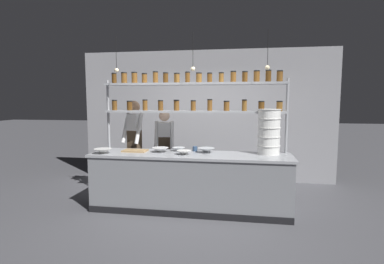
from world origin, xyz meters
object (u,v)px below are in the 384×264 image
(spice_shelf_unit, at_px, (193,98))
(prep_bowl_center_back, at_px, (184,152))
(container_stack, at_px, (269,132))
(prep_bowl_far_left, at_px, (179,149))
(chef_center, at_px, (165,147))
(cutting_board, at_px, (135,151))
(chef_left, at_px, (134,141))
(prep_bowl_near_left, at_px, (206,150))
(prep_bowl_near_right, at_px, (103,151))
(prep_bowl_center_front, at_px, (160,150))
(serving_cup_front, at_px, (195,149))

(spice_shelf_unit, distance_m, prep_bowl_center_back, 0.96)
(spice_shelf_unit, bearing_deg, container_stack, -6.84)
(spice_shelf_unit, distance_m, prep_bowl_far_left, 0.90)
(chef_center, distance_m, prep_bowl_center_back, 1.00)
(container_stack, distance_m, cutting_board, 2.22)
(chef_center, bearing_deg, prep_bowl_far_left, -63.33)
(chef_left, bearing_deg, prep_bowl_near_left, -2.86)
(container_stack, height_order, prep_bowl_near_right, container_stack)
(spice_shelf_unit, xyz_separation_m, chef_left, (-1.15, 0.26, -0.78))
(container_stack, relative_size, prep_bowl_center_front, 2.61)
(prep_bowl_near_right, xyz_separation_m, serving_cup_front, (1.43, 0.47, 0.00))
(spice_shelf_unit, bearing_deg, chef_left, 167.27)
(prep_bowl_near_right, bearing_deg, prep_bowl_center_back, 5.48)
(chef_left, xyz_separation_m, prep_bowl_near_left, (1.39, -0.44, -0.07))
(prep_bowl_center_back, bearing_deg, prep_bowl_near_left, 34.85)
(chef_left, relative_size, container_stack, 2.47)
(prep_bowl_near_left, bearing_deg, prep_bowl_center_back, -145.15)
(spice_shelf_unit, distance_m, container_stack, 1.35)
(prep_bowl_center_back, distance_m, serving_cup_front, 0.36)
(chef_center, bearing_deg, prep_bowl_near_right, -137.94)
(prep_bowl_center_front, height_order, serving_cup_front, serving_cup_front)
(prep_bowl_center_back, xyz_separation_m, serving_cup_front, (0.12, 0.34, 0.01))
(chef_center, xyz_separation_m, prep_bowl_center_front, (0.11, -0.69, 0.05))
(chef_center, xyz_separation_m, prep_bowl_near_right, (-0.77, -0.97, 0.06))
(prep_bowl_far_left, bearing_deg, prep_bowl_near_left, -10.58)
(cutting_board, bearing_deg, prep_bowl_center_back, -10.08)
(cutting_board, bearing_deg, prep_bowl_near_right, -147.53)
(chef_left, distance_m, prep_bowl_center_back, 1.26)
(spice_shelf_unit, distance_m, serving_cup_front, 0.86)
(prep_bowl_near_left, xyz_separation_m, serving_cup_front, (-0.21, 0.11, 0.00))
(cutting_board, relative_size, prep_bowl_near_right, 1.40)
(chef_left, height_order, container_stack, chef_left)
(cutting_board, distance_m, prep_bowl_center_back, 0.88)
(container_stack, bearing_deg, chef_left, 170.30)
(prep_bowl_center_back, relative_size, prep_bowl_near_right, 0.84)
(prep_bowl_center_front, distance_m, prep_bowl_far_left, 0.32)
(container_stack, xyz_separation_m, prep_bowl_far_left, (-1.47, 0.06, -0.33))
(chef_center, xyz_separation_m, cutting_board, (-0.33, -0.69, 0.03))
(spice_shelf_unit, xyz_separation_m, prep_bowl_near_left, (0.24, -0.18, -0.86))
(container_stack, bearing_deg, prep_bowl_center_back, -169.05)
(chef_left, xyz_separation_m, prep_bowl_near_right, (-0.24, -0.79, -0.07))
(prep_bowl_near_left, bearing_deg, spice_shelf_unit, 144.19)
(prep_bowl_near_left, height_order, prep_bowl_center_back, prep_bowl_near_left)
(serving_cup_front, bearing_deg, container_stack, -4.15)
(prep_bowl_far_left, height_order, serving_cup_front, serving_cup_front)
(cutting_board, bearing_deg, chef_left, 111.41)
(chef_left, xyz_separation_m, prep_bowl_center_back, (1.07, -0.66, -0.08))
(container_stack, height_order, prep_bowl_near_left, container_stack)
(prep_bowl_center_back, bearing_deg, prep_bowl_near_right, -174.52)
(container_stack, xyz_separation_m, cutting_board, (-2.19, -0.10, -0.35))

